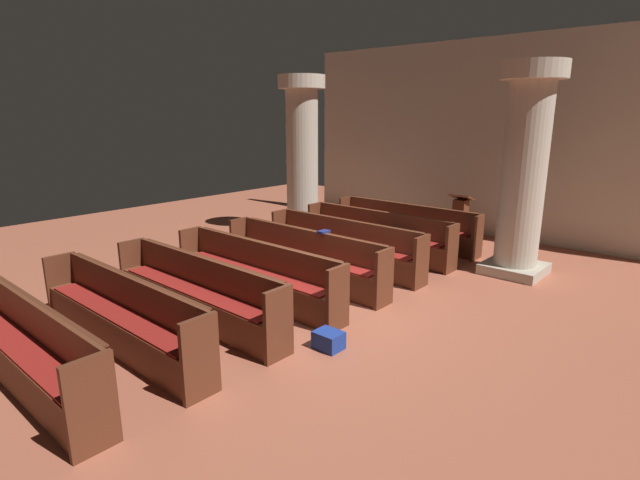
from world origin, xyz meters
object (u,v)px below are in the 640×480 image
object	(u,v)px
pew_row_5	(196,289)
pew_row_1	(377,233)
pew_row_7	(22,343)
pew_row_4	(255,270)
pew_row_0	(405,224)
hymn_book	(324,232)
pillar_far_side	(302,154)
pew_row_6	(121,312)
pillar_aisle_side	(524,168)
pew_row_3	(304,256)
kneeler_box_blue	(329,340)
lectern	(460,221)
pew_row_2	(343,243)

from	to	relation	value
pew_row_5	pew_row_1	bearing A→B (deg)	90.00
pew_row_5	pew_row_7	bearing A→B (deg)	-90.00
pew_row_5	pew_row_4	bearing A→B (deg)	90.00
pew_row_0	pew_row_7	xyz separation A→B (m)	(0.00, -7.66, 0.00)
pew_row_7	hymn_book	xyz separation A→B (m)	(0.29, 4.57, 0.43)
pillar_far_side	pew_row_5	bearing A→B (deg)	-62.58
pew_row_4	hymn_book	distance (m)	1.39
pew_row_5	pillar_far_side	xyz separation A→B (m)	(-2.51, 4.84, 1.44)
pew_row_0	pew_row_6	size ratio (longest dim) A/B	1.00
pew_row_1	pillar_aisle_side	xyz separation A→B (m)	(2.56, 0.71, 1.44)
pew_row_3	pew_row_6	bearing A→B (deg)	-90.00
pew_row_5	kneeler_box_blue	world-z (taller)	pew_row_5
pillar_aisle_side	kneeler_box_blue	bearing A→B (deg)	-98.01
pew_row_6	lectern	size ratio (longest dim) A/B	3.13
pew_row_7	lectern	size ratio (longest dim) A/B	3.13
hymn_book	kneeler_box_blue	size ratio (longest dim) A/B	0.61
pew_row_2	pew_row_7	size ratio (longest dim) A/B	1.00
pew_row_0	pew_row_2	bearing A→B (deg)	-90.00
pew_row_3	pew_row_4	bearing A→B (deg)	-90.00
pillar_far_side	hymn_book	world-z (taller)	pillar_far_side
pew_row_1	pew_row_5	xyz separation A→B (m)	(0.00, -4.38, 0.00)
lectern	pew_row_6	bearing A→B (deg)	-95.33
pew_row_4	pew_row_7	xyz separation A→B (m)	(0.00, -3.28, 0.00)
pew_row_1	kneeler_box_blue	bearing A→B (deg)	-63.09
pew_row_5	hymn_book	world-z (taller)	hymn_book
pew_row_0	pew_row_5	bearing A→B (deg)	-90.00
pillar_far_side	hymn_book	size ratio (longest dim) A/B	17.80
pillar_aisle_side	hymn_book	xyz separation A→B (m)	(-2.27, -2.71, -1.00)
pew_row_1	kneeler_box_blue	world-z (taller)	pew_row_1
pew_row_3	pew_row_4	size ratio (longest dim) A/B	1.00
pew_row_0	pillar_far_side	bearing A→B (deg)	-165.85
pew_row_4	pew_row_5	bearing A→B (deg)	-90.00
pew_row_1	pew_row_4	size ratio (longest dim) A/B	1.00
pew_row_0	lectern	distance (m)	1.37
lectern	pew_row_0	bearing A→B (deg)	-121.75
pew_row_2	hymn_book	distance (m)	1.04
pew_row_5	pew_row_6	world-z (taller)	same
pew_row_1	pew_row_6	distance (m)	5.47
pew_row_5	pew_row_7	xyz separation A→B (m)	(0.00, -2.19, 0.00)
pew_row_1	pew_row_2	distance (m)	1.09
pew_row_2	lectern	bearing A→B (deg)	77.86
pew_row_3	hymn_book	xyz separation A→B (m)	(0.29, 0.19, 0.43)
pew_row_2	pew_row_4	size ratio (longest dim) A/B	1.00
pew_row_2	pillar_aisle_side	distance (m)	3.45
pew_row_3	hymn_book	bearing A→B (deg)	33.31
pew_row_6	lectern	distance (m)	7.77
pew_row_7	pew_row_6	bearing A→B (deg)	90.00
lectern	hymn_book	distance (m)	4.31
pew_row_6	pew_row_7	distance (m)	1.09
pew_row_0	lectern	world-z (taller)	lectern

